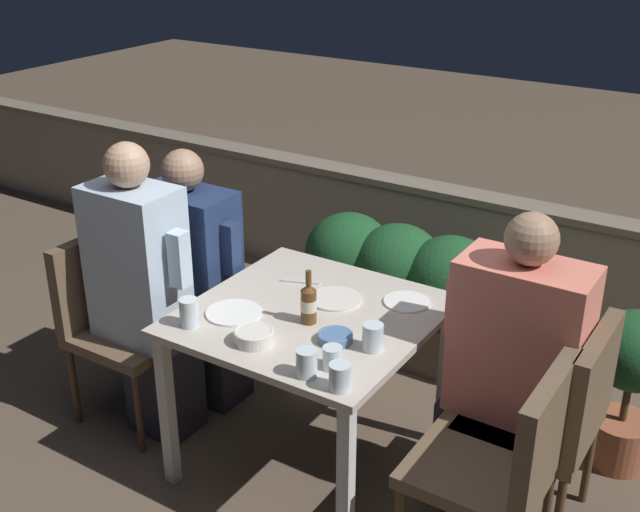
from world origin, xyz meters
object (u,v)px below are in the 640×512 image
Objects in this scene: chair_left_near at (115,310)px; chair_right_far at (558,409)px; person_blue_shirt at (144,292)px; chair_right_near at (509,456)px; chair_left_far at (165,285)px; beer_bottle at (309,303)px; person_navy_jumper at (196,278)px; potted_plant at (631,374)px; person_coral_top at (508,369)px.

chair_left_near and chair_right_far have the same top height.
person_blue_shirt is 1.54× the size of chair_right_near.
person_blue_shirt is at bearing -59.29° from chair_left_far.
beer_bottle is (0.99, -0.24, 0.29)m from chair_left_far.
person_blue_shirt reaches higher than person_navy_jumper.
chair_left_far reaches higher than potted_plant.
chair_left_near is at bearing -157.63° from potted_plant.
person_navy_jumper reaches higher than chair_left_far.
chair_left_far is at bearing -165.32° from potted_plant.
person_navy_jumper reaches higher than chair_right_far.
potted_plant is (1.86, 0.54, -0.17)m from person_navy_jumper.
person_navy_jumper reaches higher than chair_right_near.
person_coral_top is 0.79m from beer_bottle.
person_blue_shirt is 1.09× the size of person_navy_jumper.
chair_left_near is 1.00× the size of chair_right_far.
potted_plant is at bearing 74.21° from chair_right_far.
beer_bottle is (-0.87, 0.11, 0.29)m from chair_right_near.
person_blue_shirt is at bearing -174.41° from beer_bottle.
person_navy_jumper reaches higher than beer_bottle.
beer_bottle is at bearing 5.59° from person_blue_shirt.
chair_left_near is 0.31m from chair_left_far.
person_blue_shirt reaches higher than chair_left_near.
person_navy_jumper reaches higher than chair_left_near.
person_coral_top is at bearing 0.37° from person_navy_jumper.
chair_right_near is (1.87, -0.03, 0.00)m from chair_left_near.
person_navy_jumper is at bearing 168.37° from chair_right_near.
chair_right_near is at bearing -103.05° from potted_plant.
chair_left_far is at bearing 180.00° from person_navy_jumper.
chair_left_near is 2.25m from potted_plant.
potted_plant is (2.06, 0.54, -0.08)m from chair_left_far.
person_blue_shirt reaches higher than chair_left_far.
chair_left_far is at bearing -179.68° from person_coral_top.
chair_right_near is 0.69× the size of person_coral_top.
chair_right_far is (1.91, 0.01, 0.00)m from chair_left_far.
chair_left_near and chair_left_far have the same top height.
person_blue_shirt is at bearing -155.53° from potted_plant.
chair_left_near is at bearing -169.37° from person_coral_top.
chair_right_near is at bearing -6.88° from beer_bottle.
person_coral_top is (1.71, 0.01, 0.10)m from chair_left_far.
chair_left_far is 1.89m from chair_right_near.
beer_bottle reaches higher than chair_left_far.
beer_bottle is (-0.93, -0.25, 0.29)m from chair_right_far.
person_coral_top is at bearing 18.67° from beer_bottle.
chair_left_near is at bearing -92.30° from chair_left_far.
chair_right_far is 3.94× the size of beer_bottle.
person_blue_shirt is 1.06× the size of person_coral_top.
potted_plant is at bearing 24.47° from person_blue_shirt.
chair_left_near is 0.65× the size of person_blue_shirt.
potted_plant is (0.15, 0.53, -0.08)m from chair_right_far.
chair_right_near is at bearing -0.83° from chair_left_near.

